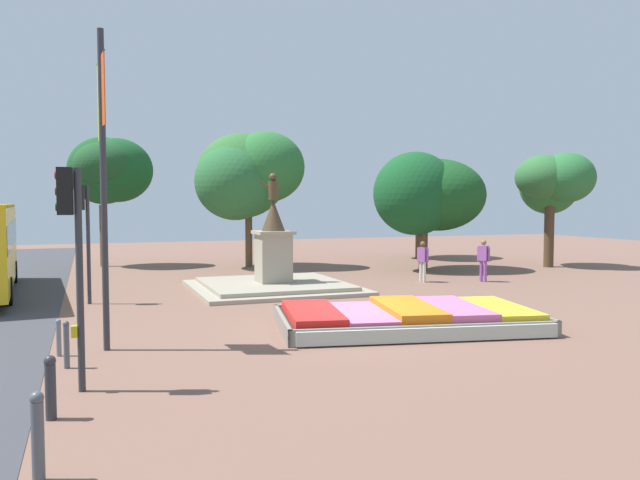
{
  "coord_description": "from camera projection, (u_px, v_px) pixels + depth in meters",
  "views": [
    {
      "loc": [
        -6.49,
        -14.77,
        3.25
      ],
      "look_at": [
        0.41,
        3.76,
        2.06
      ],
      "focal_mm": 35.0,
      "sensor_mm": 36.0,
      "label": 1
    }
  ],
  "objects": [
    {
      "name": "ground_plane",
      "position": [
        355.0,
        327.0,
        16.28
      ],
      "size": [
        76.0,
        76.0,
        0.0
      ],
      "primitive_type": "plane",
      "color": "brown"
    },
    {
      "name": "flower_planter",
      "position": [
        408.0,
        318.0,
        16.13
      ],
      "size": [
        7.18,
        4.82,
        0.61
      ],
      "color": "#38281C",
      "rests_on": "ground_plane"
    },
    {
      "name": "statue_monument",
      "position": [
        274.0,
        273.0,
        23.31
      ],
      "size": [
        5.92,
        5.92,
        4.35
      ],
      "color": "#9E9480",
      "rests_on": "ground_plane"
    },
    {
      "name": "traffic_light_near_crossing",
      "position": [
        72.0,
        239.0,
        10.55
      ],
      "size": [
        0.41,
        0.3,
        3.84
      ],
      "color": "#2D2D33",
      "rests_on": "ground_plane"
    },
    {
      "name": "traffic_light_mid_block",
      "position": [
        84.0,
        221.0,
        19.81
      ],
      "size": [
        0.41,
        0.28,
        3.82
      ],
      "color": "#2D2D33",
      "rests_on": "ground_plane"
    },
    {
      "name": "banner_pole",
      "position": [
        103.0,
        174.0,
        13.52
      ],
      "size": [
        0.17,
        1.22,
        6.97
      ],
      "color": "#2D2D33",
      "rests_on": "ground_plane"
    },
    {
      "name": "pedestrian_near_planter",
      "position": [
        423.0,
        259.0,
        25.45
      ],
      "size": [
        0.34,
        0.54,
        1.67
      ],
      "color": "beige",
      "rests_on": "ground_plane"
    },
    {
      "name": "pedestrian_crossing_plaza",
      "position": [
        483.0,
        257.0,
        25.56
      ],
      "size": [
        0.36,
        0.52,
        1.74
      ],
      "color": "#8C4C99",
      "rests_on": "ground_plane"
    },
    {
      "name": "kerb_bollard_south",
      "position": [
        38.0,
        434.0,
        7.23
      ],
      "size": [
        0.16,
        0.16,
        1.07
      ],
      "color": "#4C5156",
      "rests_on": "ground_plane"
    },
    {
      "name": "kerb_bollard_mid_a",
      "position": [
        50.0,
        386.0,
        9.3
      ],
      "size": [
        0.18,
        0.18,
        0.98
      ],
      "color": "#2D2D33",
      "rests_on": "ground_plane"
    },
    {
      "name": "kerb_bollard_mid_b",
      "position": [
        66.0,
        344.0,
        12.19
      ],
      "size": [
        0.12,
        0.12,
        0.94
      ],
      "color": "#4C5156",
      "rests_on": "ground_plane"
    },
    {
      "name": "kerb_bollard_north",
      "position": [
        59.0,
        337.0,
        13.17
      ],
      "size": [
        0.11,
        0.11,
        0.79
      ],
      "color": "slate",
      "rests_on": "ground_plane"
    },
    {
      "name": "park_tree_far_left",
      "position": [
        419.0,
        190.0,
        36.27
      ],
      "size": [
        4.64,
        4.56,
        5.85
      ],
      "color": "#4C3823",
      "rests_on": "ground_plane"
    },
    {
      "name": "park_tree_behind_statue",
      "position": [
        246.0,
        176.0,
        31.01
      ],
      "size": [
        5.4,
        4.98,
        6.76
      ],
      "color": "brown",
      "rests_on": "ground_plane"
    },
    {
      "name": "park_tree_far_right",
      "position": [
        553.0,
        181.0,
        31.45
      ],
      "size": [
        3.78,
        4.07,
        5.73
      ],
      "color": "#4C3823",
      "rests_on": "ground_plane"
    },
    {
      "name": "park_tree_street_side",
      "position": [
        109.0,
        169.0,
        31.58
      ],
      "size": [
        4.2,
        3.77,
        6.58
      ],
      "color": "brown",
      "rests_on": "ground_plane"
    },
    {
      "name": "park_tree_mid_canopy",
      "position": [
        428.0,
        194.0,
        29.73
      ],
      "size": [
        5.62,
        4.7,
        5.65
      ],
      "color": "brown",
      "rests_on": "ground_plane"
    }
  ]
}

